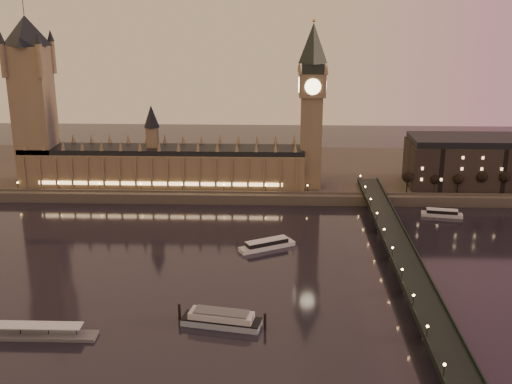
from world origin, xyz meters
TOP-DOWN VIEW (x-y plane):
  - ground at (0.00, 0.00)m, footprint 700.00×700.00m
  - far_embankment at (30.00, 165.00)m, footprint 560.00×130.00m
  - palace_of_westminster at (-40.12, 120.99)m, footprint 180.00×26.62m
  - victoria_tower at (-120.00, 121.00)m, footprint 31.68×31.68m
  - big_ben at (53.99, 120.99)m, footprint 17.68×17.68m
  - westminster_bridge at (91.61, 0.00)m, footprint 13.20×260.00m
  - bare_tree_0 at (114.93, 109.00)m, footprint 6.16×6.16m
  - bare_tree_1 at (129.01, 109.00)m, footprint 6.16×6.16m
  - bare_tree_2 at (143.08, 109.00)m, footprint 6.16×6.16m
  - bare_tree_3 at (157.16, 109.00)m, footprint 6.16×6.16m
  - bare_tree_4 at (171.24, 109.00)m, footprint 6.16×6.16m
  - cruise_boat_a at (28.23, 30.93)m, footprint 29.21×19.82m
  - cruise_boat_b at (129.47, 83.38)m, footprint 23.99×9.56m
  - moored_barge at (11.73, -48.91)m, footprint 35.38×14.43m
  - pontoon_pier at (-57.63, -60.10)m, footprint 45.27×7.54m

SIDE VIEW (x-z plane):
  - ground at x=0.00m, z-range 0.00..0.00m
  - pontoon_pier at x=-57.63m, z-range -4.73..7.34m
  - cruise_boat_b at x=129.47m, z-range -0.26..4.05m
  - cruise_boat_a at x=28.23m, z-range -0.28..4.47m
  - moored_barge at x=11.73m, z-range -0.51..6.09m
  - far_embankment at x=30.00m, z-range 0.00..6.00m
  - westminster_bridge at x=91.61m, z-range -2.13..13.17m
  - bare_tree_0 at x=114.93m, z-range 9.09..21.62m
  - bare_tree_1 at x=129.01m, z-range 9.09..21.62m
  - bare_tree_2 at x=143.08m, z-range 9.09..21.62m
  - bare_tree_3 at x=157.16m, z-range 9.09..21.62m
  - bare_tree_4 at x=171.24m, z-range 9.09..21.62m
  - palace_of_westminster at x=-40.12m, z-range -4.29..47.71m
  - big_ben at x=53.99m, z-range 11.95..115.95m
  - victoria_tower at x=-120.00m, z-range 6.79..124.79m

